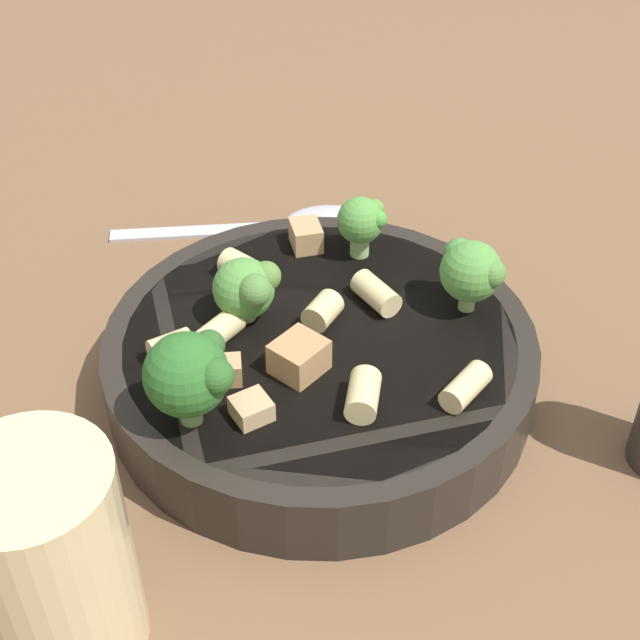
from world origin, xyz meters
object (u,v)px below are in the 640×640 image
broccoli_floret_3 (473,270)px  rigatoni_6 (243,269)px  rigatoni_2 (322,311)px  broccoli_floret_0 (247,288)px  rigatoni_0 (216,333)px  drinking_glass (53,572)px  spoon (293,223)px  rigatoni_1 (171,348)px  rigatoni_3 (466,387)px  chicken_chunk_1 (299,357)px  broccoli_floret_1 (189,374)px  rigatoni_5 (376,293)px  rigatoni_4 (363,395)px  chicken_chunk_0 (225,371)px  chicken_chunk_3 (251,409)px  pasta_bowl (320,357)px  broccoli_floret_2 (361,221)px  chicken_chunk_2 (306,236)px

broccoli_floret_3 → rigatoni_6: broccoli_floret_3 is taller
rigatoni_2 → rigatoni_6: same height
broccoli_floret_0 → rigatoni_0: 0.03m
drinking_glass → spoon: 0.32m
rigatoni_1 → rigatoni_3: (0.15, -0.01, -0.00)m
spoon → chicken_chunk_1: bearing=-80.1°
rigatoni_3 → spoon: bearing=120.8°
rigatoni_6 → chicken_chunk_1: 0.08m
broccoli_floret_1 → drinking_glass: 0.10m
broccoli_floret_0 → broccoli_floret_3: 0.12m
broccoli_floret_0 → rigatoni_5: bearing=18.0°
broccoli_floret_0 → rigatoni_1: bearing=-131.1°
rigatoni_2 → rigatoni_4: same height
rigatoni_6 → chicken_chunk_0: size_ratio=1.58×
broccoli_floret_3 → spoon: broccoli_floret_3 is taller
broccoli_floret_1 → chicken_chunk_3: broccoli_floret_1 is taller
broccoli_floret_1 → rigatoni_3: 0.13m
pasta_bowl → spoon: pasta_bowl is taller
pasta_bowl → rigatoni_3: bearing=-26.1°
rigatoni_3 → chicken_chunk_0: (-0.12, -0.00, -0.00)m
rigatoni_3 → broccoli_floret_3: bearing=88.8°
rigatoni_3 → drinking_glass: bearing=-141.6°
rigatoni_5 → pasta_bowl: bearing=-131.5°
rigatoni_1 → broccoli_floret_2: bearing=50.6°
rigatoni_1 → chicken_chunk_1: size_ratio=0.88×
drinking_glass → chicken_chunk_3: bearing=59.3°
rigatoni_4 → rigatoni_6: bearing=129.6°
rigatoni_4 → rigatoni_3: bearing=14.9°
rigatoni_2 → pasta_bowl: bearing=-88.1°
pasta_bowl → broccoli_floret_0: bearing=167.7°
rigatoni_0 → chicken_chunk_2: size_ratio=1.44×
broccoli_floret_3 → broccoli_floret_1: bearing=-141.3°
broccoli_floret_3 → chicken_chunk_0: size_ratio=2.52×
chicken_chunk_2 → broccoli_floret_3: bearing=-26.2°
broccoli_floret_0 → rigatoni_1: (-0.03, -0.04, -0.01)m
broccoli_floret_3 → rigatoni_6: (-0.12, 0.01, -0.02)m
broccoli_floret_0 → rigatoni_0: size_ratio=1.19×
rigatoni_1 → broccoli_floret_1: bearing=-62.1°
broccoli_floret_2 → broccoli_floret_0: bearing=-128.5°
broccoli_floret_2 → rigatoni_0: size_ratio=1.23×
chicken_chunk_3 → drinking_glass: 0.11m
rigatoni_3 → chicken_chunk_0: same height
rigatoni_0 → rigatoni_2: (0.05, 0.02, 0.00)m
chicken_chunk_0 → drinking_glass: drinking_glass is taller
rigatoni_4 → rigatoni_2: bearing=114.5°
broccoli_floret_2 → rigatoni_6: broccoli_floret_2 is taller
rigatoni_1 → spoon: bearing=79.7°
chicken_chunk_1 → drinking_glass: (-0.08, -0.13, -0.00)m
broccoli_floret_2 → chicken_chunk_3: bearing=-105.3°
drinking_glass → rigatoni_6: bearing=80.5°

